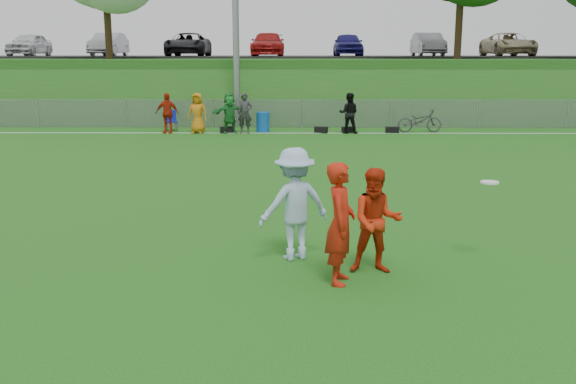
{
  "coord_description": "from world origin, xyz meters",
  "views": [
    {
      "loc": [
        -0.34,
        -9.12,
        3.4
      ],
      "look_at": [
        -0.43,
        0.5,
        1.28
      ],
      "focal_mm": 40.0,
      "sensor_mm": 36.0,
      "label": 1
    }
  ],
  "objects_px": {
    "frisbee": "(490,182)",
    "player_red_center": "(377,221)",
    "player_red_left": "(340,223)",
    "recycling_bin": "(263,122)",
    "bicycle": "(420,121)",
    "player_blue": "(294,204)"
  },
  "relations": [
    {
      "from": "recycling_bin",
      "to": "bicycle",
      "type": "relative_size",
      "value": 0.45
    },
    {
      "from": "frisbee",
      "to": "recycling_bin",
      "type": "relative_size",
      "value": 0.35
    },
    {
      "from": "player_blue",
      "to": "recycling_bin",
      "type": "height_order",
      "value": "player_blue"
    },
    {
      "from": "frisbee",
      "to": "player_red_left",
      "type": "bearing_deg",
      "value": -156.57
    },
    {
      "from": "frisbee",
      "to": "bicycle",
      "type": "relative_size",
      "value": 0.16
    },
    {
      "from": "player_red_left",
      "to": "frisbee",
      "type": "distance_m",
      "value": 2.75
    },
    {
      "from": "player_red_left",
      "to": "player_blue",
      "type": "relative_size",
      "value": 0.98
    },
    {
      "from": "player_red_left",
      "to": "player_red_center",
      "type": "relative_size",
      "value": 1.1
    },
    {
      "from": "player_blue",
      "to": "frisbee",
      "type": "xyz_separation_m",
      "value": [
        3.17,
        -0.05,
        0.38
      ]
    },
    {
      "from": "player_blue",
      "to": "frisbee",
      "type": "bearing_deg",
      "value": 156.06
    },
    {
      "from": "frisbee",
      "to": "player_blue",
      "type": "bearing_deg",
      "value": 179.04
    },
    {
      "from": "player_blue",
      "to": "recycling_bin",
      "type": "bearing_deg",
      "value": -108.5
    },
    {
      "from": "player_red_center",
      "to": "player_blue",
      "type": "distance_m",
      "value": 1.44
    },
    {
      "from": "frisbee",
      "to": "player_red_center",
      "type": "bearing_deg",
      "value": -162.1
    },
    {
      "from": "player_red_center",
      "to": "player_blue",
      "type": "relative_size",
      "value": 0.89
    },
    {
      "from": "player_red_left",
      "to": "recycling_bin",
      "type": "relative_size",
      "value": 2.16
    },
    {
      "from": "player_blue",
      "to": "bicycle",
      "type": "relative_size",
      "value": 0.99
    },
    {
      "from": "player_red_left",
      "to": "bicycle",
      "type": "distance_m",
      "value": 18.93
    },
    {
      "from": "player_red_center",
      "to": "recycling_bin",
      "type": "xyz_separation_m",
      "value": [
        -2.63,
        17.94,
        -0.41
      ]
    },
    {
      "from": "frisbee",
      "to": "bicycle",
      "type": "xyz_separation_m",
      "value": [
        2.19,
        17.26,
        -0.82
      ]
    },
    {
      "from": "recycling_bin",
      "to": "frisbee",
      "type": "bearing_deg",
      "value": -75.36
    },
    {
      "from": "player_red_left",
      "to": "frisbee",
      "type": "bearing_deg",
      "value": -57.61
    }
  ]
}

